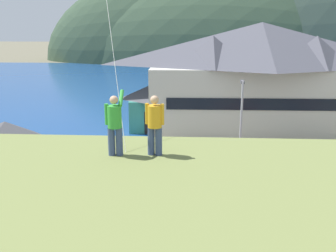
{
  "coord_description": "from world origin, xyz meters",
  "views": [
    {
      "loc": [
        0.87,
        -16.95,
        10.6
      ],
      "look_at": [
        -0.7,
        9.0,
        3.88
      ],
      "focal_mm": 40.39,
      "sensor_mm": 36.0,
      "label": 1
    }
  ],
  "objects_px": {
    "storage_shed_near_lot": "(9,160)",
    "storage_shed_waterside": "(149,107)",
    "wharf_dock": "(175,106)",
    "parked_car_front_row_red": "(226,216)",
    "parked_car_front_row_silver": "(214,179)",
    "person_kite_flyer": "(115,123)",
    "parked_car_mid_row_center": "(129,176)",
    "parking_light_pole": "(241,120)",
    "person_companion": "(155,123)",
    "parked_car_mid_row_near": "(287,177)",
    "harbor_lodge": "(260,75)",
    "moored_boat_wharfside": "(150,103)",
    "parked_car_back_row_right": "(68,215)"
  },
  "relations": [
    {
      "from": "parked_car_mid_row_near",
      "to": "storage_shed_near_lot",
      "type": "bearing_deg",
      "value": -172.84
    },
    {
      "from": "person_kite_flyer",
      "to": "person_companion",
      "type": "relative_size",
      "value": 1.07
    },
    {
      "from": "harbor_lodge",
      "to": "parked_car_mid_row_center",
      "type": "height_order",
      "value": "harbor_lodge"
    },
    {
      "from": "storage_shed_waterside",
      "to": "parked_car_mid_row_near",
      "type": "relative_size",
      "value": 1.2
    },
    {
      "from": "parked_car_mid_row_center",
      "to": "parking_light_pole",
      "type": "distance_m",
      "value": 9.32
    },
    {
      "from": "harbor_lodge",
      "to": "parked_car_back_row_right",
      "type": "relative_size",
      "value": 5.45
    },
    {
      "from": "person_kite_flyer",
      "to": "storage_shed_near_lot",
      "type": "bearing_deg",
      "value": 128.83
    },
    {
      "from": "wharf_dock",
      "to": "moored_boat_wharfside",
      "type": "xyz_separation_m",
      "value": [
        -3.42,
        -0.21,
        0.37
      ]
    },
    {
      "from": "wharf_dock",
      "to": "moored_boat_wharfside",
      "type": "relative_size",
      "value": 1.52
    },
    {
      "from": "parked_car_front_row_silver",
      "to": "person_kite_flyer",
      "type": "relative_size",
      "value": 2.31
    },
    {
      "from": "storage_shed_waterside",
      "to": "moored_boat_wharfside",
      "type": "bearing_deg",
      "value": 95.67
    },
    {
      "from": "parked_car_front_row_red",
      "to": "moored_boat_wharfside",
      "type": "bearing_deg",
      "value": 103.01
    },
    {
      "from": "storage_shed_near_lot",
      "to": "person_kite_flyer",
      "type": "xyz_separation_m",
      "value": [
        9.1,
        -11.3,
        5.33
      ]
    },
    {
      "from": "parked_car_mid_row_center",
      "to": "parked_car_mid_row_near",
      "type": "relative_size",
      "value": 1.0
    },
    {
      "from": "parked_car_mid_row_near",
      "to": "storage_shed_waterside",
      "type": "bearing_deg",
      "value": 124.7
    },
    {
      "from": "parking_light_pole",
      "to": "person_kite_flyer",
      "type": "distance_m",
      "value": 18.64
    },
    {
      "from": "harbor_lodge",
      "to": "parked_car_mid_row_near",
      "type": "height_order",
      "value": "harbor_lodge"
    },
    {
      "from": "harbor_lodge",
      "to": "moored_boat_wharfside",
      "type": "distance_m",
      "value": 17.45
    },
    {
      "from": "harbor_lodge",
      "to": "person_kite_flyer",
      "type": "xyz_separation_m",
      "value": [
        -9.21,
        -29.19,
        2.02
      ]
    },
    {
      "from": "parked_car_front_row_silver",
      "to": "parked_car_mid_row_near",
      "type": "xyz_separation_m",
      "value": [
        4.83,
        0.66,
        0.0
      ]
    },
    {
      "from": "parked_car_front_row_red",
      "to": "parked_car_mid_row_near",
      "type": "bearing_deg",
      "value": 51.68
    },
    {
      "from": "storage_shed_near_lot",
      "to": "storage_shed_waterside",
      "type": "relative_size",
      "value": 1.37
    },
    {
      "from": "parked_car_mid_row_center",
      "to": "parked_car_back_row_right",
      "type": "bearing_deg",
      "value": -113.11
    },
    {
      "from": "wharf_dock",
      "to": "parked_car_mid_row_near",
      "type": "relative_size",
      "value": 2.43
    },
    {
      "from": "person_kite_flyer",
      "to": "person_companion",
      "type": "distance_m",
      "value": 1.14
    },
    {
      "from": "person_kite_flyer",
      "to": "parking_light_pole",
      "type": "bearing_deg",
      "value": 71.07
    },
    {
      "from": "moored_boat_wharfside",
      "to": "person_kite_flyer",
      "type": "xyz_separation_m",
      "value": [
        3.35,
        -40.09,
        7.28
      ]
    },
    {
      "from": "wharf_dock",
      "to": "person_companion",
      "type": "bearing_deg",
      "value": -88.48
    },
    {
      "from": "harbor_lodge",
      "to": "wharf_dock",
      "type": "relative_size",
      "value": 2.27
    },
    {
      "from": "wharf_dock",
      "to": "parking_light_pole",
      "type": "height_order",
      "value": "parking_light_pole"
    },
    {
      "from": "parked_car_mid_row_near",
      "to": "person_companion",
      "type": "height_order",
      "value": "person_companion"
    },
    {
      "from": "moored_boat_wharfside",
      "to": "parked_car_back_row_right",
      "type": "bearing_deg",
      "value": -91.53
    },
    {
      "from": "parked_car_mid_row_center",
      "to": "person_companion",
      "type": "distance_m",
      "value": 14.99
    },
    {
      "from": "parked_car_front_row_red",
      "to": "person_kite_flyer",
      "type": "relative_size",
      "value": 2.33
    },
    {
      "from": "harbor_lodge",
      "to": "storage_shed_near_lot",
      "type": "bearing_deg",
      "value": -135.67
    },
    {
      "from": "storage_shed_near_lot",
      "to": "parking_light_pole",
      "type": "distance_m",
      "value": 16.2
    },
    {
      "from": "wharf_dock",
      "to": "person_kite_flyer",
      "type": "height_order",
      "value": "person_kite_flyer"
    },
    {
      "from": "parking_light_pole",
      "to": "person_kite_flyer",
      "type": "bearing_deg",
      "value": -108.93
    },
    {
      "from": "parking_light_pole",
      "to": "person_kite_flyer",
      "type": "height_order",
      "value": "person_kite_flyer"
    },
    {
      "from": "parking_light_pole",
      "to": "person_companion",
      "type": "distance_m",
      "value": 18.22
    },
    {
      "from": "parked_car_front_row_red",
      "to": "parked_car_mid_row_center",
      "type": "bearing_deg",
      "value": 138.83
    },
    {
      "from": "storage_shed_waterside",
      "to": "person_kite_flyer",
      "type": "relative_size",
      "value": 2.76
    },
    {
      "from": "parked_car_front_row_red",
      "to": "person_companion",
      "type": "bearing_deg",
      "value": -110.97
    },
    {
      "from": "parked_car_mid_row_near",
      "to": "person_kite_flyer",
      "type": "relative_size",
      "value": 2.31
    },
    {
      "from": "parked_car_mid_row_near",
      "to": "parking_light_pole",
      "type": "relative_size",
      "value": 0.63
    },
    {
      "from": "moored_boat_wharfside",
      "to": "parked_car_front_row_silver",
      "type": "distance_m",
      "value": 28.14
    },
    {
      "from": "storage_shed_waterside",
      "to": "parked_car_back_row_right",
      "type": "xyz_separation_m",
      "value": [
        -1.95,
        -21.7,
        -1.4
      ]
    },
    {
      "from": "parked_car_front_row_silver",
      "to": "parked_car_mid_row_near",
      "type": "distance_m",
      "value": 4.88
    },
    {
      "from": "parked_car_front_row_silver",
      "to": "parked_car_mid_row_near",
      "type": "relative_size",
      "value": 1.0
    },
    {
      "from": "wharf_dock",
      "to": "parked_car_front_row_red",
      "type": "relative_size",
      "value": 2.41
    }
  ]
}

